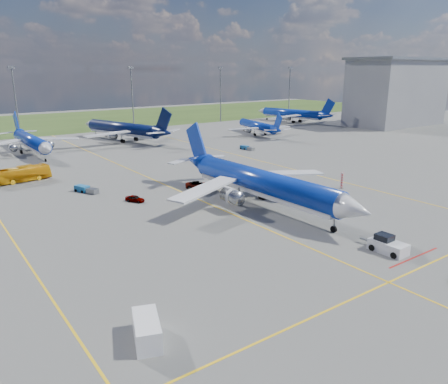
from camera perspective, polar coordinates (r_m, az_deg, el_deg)
ground at (r=62.34m, az=5.37°, el=-4.75°), size 400.00×400.00×0.00m
grass_strip at (r=198.82m, az=-24.52°, el=8.09°), size 400.00×80.00×0.01m
taxiway_lines at (r=84.22m, az=-6.96°, el=0.68°), size 60.25×160.00×0.02m
floodlight_masts at (r=161.57m, az=-18.51°, el=11.72°), size 202.20×0.50×22.70m
terminal_building at (r=189.77m, az=21.59°, el=12.08°), size 42.00×22.00×26.00m
warning_post at (r=85.27m, az=15.14°, el=1.46°), size 0.50×0.50×3.00m
bg_jet_nnw at (r=126.96m, az=-23.69°, el=4.57°), size 28.84×37.61×9.76m
bg_jet_n at (r=141.45m, az=-12.97°, el=6.52°), size 42.78×49.60×11.06m
bg_jet_ne at (r=151.81m, az=4.36°, el=7.49°), size 31.11×36.91×8.46m
bg_jet_ene at (r=189.79m, az=8.81°, el=9.01°), size 37.15×44.53×10.33m
main_airliner at (r=72.02m, az=4.96°, el=-1.89°), size 34.93×45.27×11.65m
pushback_tug at (r=57.74m, az=20.56°, el=-6.53°), size 2.50×6.37×2.14m
service_van at (r=38.30m, az=-10.05°, el=-17.34°), size 3.50×5.05×2.04m
apron_bus at (r=96.00m, az=-24.95°, el=2.12°), size 11.41×4.15×3.11m
service_car_a at (r=75.59m, az=-11.56°, el=-0.85°), size 2.94×3.55×1.14m
service_car_b at (r=82.54m, az=-3.38°, el=0.93°), size 5.31×4.41×1.35m
service_car_c at (r=87.46m, az=-0.40°, el=1.81°), size 3.07×4.97×1.34m
baggage_tug_w at (r=98.94m, az=1.45°, el=3.37°), size 2.58×5.27×1.14m
baggage_tug_c at (r=83.74m, az=-17.63°, el=0.32°), size 3.26×5.18×1.14m
baggage_tug_e at (r=122.67m, az=2.97°, el=5.77°), size 1.67×4.80×1.06m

